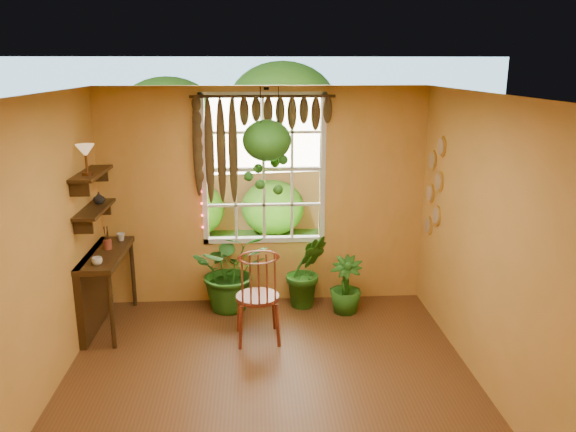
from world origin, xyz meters
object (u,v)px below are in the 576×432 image
at_px(potted_plant_mid, 306,271).
at_px(hanging_basket, 267,148).
at_px(potted_plant_left, 231,270).
at_px(windsor_chair, 258,309).
at_px(counter_ledge, 98,281).

bearing_deg(potted_plant_mid, hanging_basket, -167.81).
bearing_deg(potted_plant_mid, potted_plant_left, -178.35).
xyz_separation_m(potted_plant_left, hanging_basket, (0.45, -0.08, 1.51)).
bearing_deg(hanging_basket, windsor_chair, -99.74).
bearing_deg(potted_plant_mid, windsor_chair, -124.83).
distance_m(potted_plant_left, potted_plant_mid, 0.93).
xyz_separation_m(counter_ledge, windsor_chair, (1.81, -0.46, -0.19)).
relative_size(potted_plant_mid, hanging_basket, 0.77).
distance_m(windsor_chair, hanging_basket, 1.83).
bearing_deg(potted_plant_left, hanging_basket, -9.70).
distance_m(counter_ledge, potted_plant_left, 1.55).
xyz_separation_m(counter_ledge, potted_plant_mid, (2.42, 0.41, -0.08)).
relative_size(counter_ledge, windsor_chair, 0.95).
height_order(counter_ledge, potted_plant_mid, potted_plant_mid).
height_order(counter_ledge, potted_plant_left, potted_plant_left).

